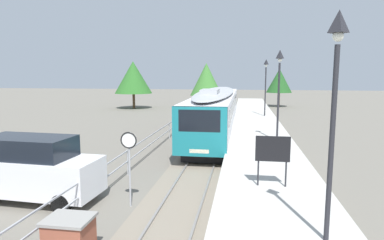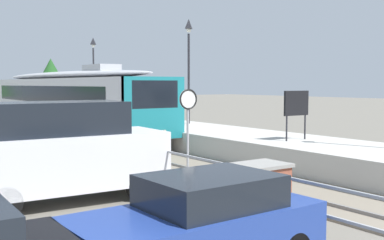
{
  "view_description": "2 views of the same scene",
  "coord_description": "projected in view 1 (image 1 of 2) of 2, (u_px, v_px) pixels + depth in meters",
  "views": [
    {
      "loc": [
        2.17,
        -2.74,
        4.85
      ],
      "look_at": [
        -1.0,
        17.4,
        2.0
      ],
      "focal_mm": 30.71,
      "sensor_mm": 36.0,
      "label": 1
    },
    {
      "loc": [
        -9.82,
        -3.19,
        2.95
      ],
      "look_at": [
        0.4,
        11.4,
        1.6
      ],
      "focal_mm": 44.8,
      "sensor_mm": 36.0,
      "label": 2
    }
  ],
  "objects": [
    {
      "name": "track_rails",
      "position": [
        214.0,
        137.0,
        25.2
      ],
      "size": [
        3.2,
        60.0,
        0.14
      ],
      "color": "slate",
      "rests_on": "ground"
    },
    {
      "name": "ground_plane",
      "position": [
        176.0,
        137.0,
        25.67
      ],
      "size": [
        160.0,
        160.0,
        0.0
      ],
      "primitive_type": "plane",
      "color": "#6B665B"
    },
    {
      "name": "platform_lamp_mid_platform",
      "position": [
        279.0,
        78.0,
        19.13
      ],
      "size": [
        0.34,
        0.34,
        5.35
      ],
      "color": "#232328",
      "rests_on": "station_platform"
    },
    {
      "name": "carpark_fence",
      "position": [
        128.0,
        157.0,
        15.81
      ],
      "size": [
        0.06,
        36.06,
        1.25
      ],
      "color": "#9EA0A5",
      "rests_on": "ground"
    },
    {
      "name": "tree_behind_station_far",
      "position": [
        279.0,
        81.0,
        48.72
      ],
      "size": [
        3.75,
        3.75,
        5.67
      ],
      "color": "brown",
      "rests_on": "ground"
    },
    {
      "name": "speed_limit_sign",
      "position": [
        129.0,
        150.0,
        11.84
      ],
      "size": [
        0.61,
        0.1,
        2.81
      ],
      "color": "#9EA0A5",
      "rests_on": "ground"
    },
    {
      "name": "platform_lamp_far_end",
      "position": [
        266.0,
        77.0,
        30.91
      ],
      "size": [
        0.34,
        0.34,
        5.35
      ],
      "color": "#232328",
      "rests_on": "station_platform"
    },
    {
      "name": "brick_utility_cabinet",
      "position": [
        70.0,
        238.0,
        8.65
      ],
      "size": [
        1.21,
        0.99,
        1.13
      ],
      "color": "brown",
      "rests_on": "ground"
    },
    {
      "name": "platform_lamp_near_end",
      "position": [
        335.0,
        84.0,
        7.36
      ],
      "size": [
        0.34,
        0.34,
        5.35
      ],
      "color": "#232328",
      "rests_on": "station_platform"
    },
    {
      "name": "parked_van_white",
      "position": [
        34.0,
        168.0,
        12.51
      ],
      "size": [
        5.0,
        2.23,
        2.51
      ],
      "color": "white",
      "rests_on": "ground"
    },
    {
      "name": "platform_notice_board",
      "position": [
        273.0,
        151.0,
        11.52
      ],
      "size": [
        1.2,
        0.08,
        1.8
      ],
      "color": "#232328",
      "rests_on": "station_platform"
    },
    {
      "name": "tree_behind_carpark",
      "position": [
        133.0,
        77.0,
        46.29
      ],
      "size": [
        5.25,
        5.25,
        6.66
      ],
      "color": "brown",
      "rests_on": "ground"
    },
    {
      "name": "station_platform",
      "position": [
        257.0,
        133.0,
        24.64
      ],
      "size": [
        3.9,
        60.0,
        0.9
      ],
      "primitive_type": "cube",
      "color": "#B7B5AD",
      "rests_on": "ground"
    },
    {
      "name": "tree_distant_left",
      "position": [
        206.0,
        79.0,
        48.73
      ],
      "size": [
        4.79,
        4.79,
        6.49
      ],
      "color": "brown",
      "rests_on": "ground"
    },
    {
      "name": "commuter_train",
      "position": [
        216.0,
        108.0,
        26.44
      ],
      "size": [
        2.82,
        20.57,
        3.74
      ],
      "color": "silver",
      "rests_on": "track_rails"
    }
  ]
}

